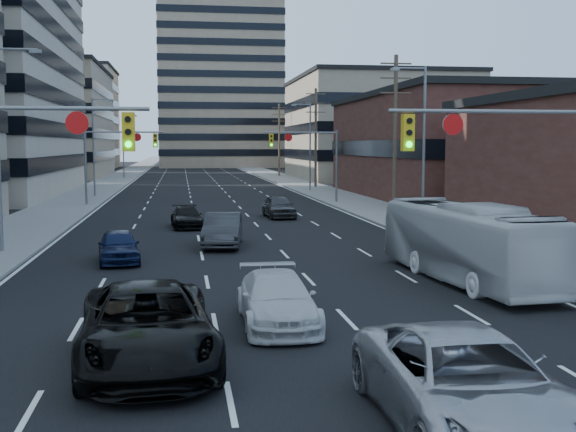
{
  "coord_description": "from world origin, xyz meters",
  "views": [
    {
      "loc": [
        -2.65,
        -12.98,
        4.78
      ],
      "look_at": [
        1.2,
        12.93,
        2.2
      ],
      "focal_mm": 45.0,
      "sensor_mm": 36.0,
      "label": 1
    }
  ],
  "objects_px": {
    "black_pickup": "(147,326)",
    "transit_bus": "(467,243)",
    "sedan_blue": "(119,246)",
    "silver_suv": "(467,384)",
    "white_van": "(277,300)"
  },
  "relations": [
    {
      "from": "black_pickup",
      "to": "transit_bus",
      "type": "height_order",
      "value": "transit_bus"
    },
    {
      "from": "sedan_blue",
      "to": "transit_bus",
      "type": "bearing_deg",
      "value": -32.61
    },
    {
      "from": "silver_suv",
      "to": "transit_bus",
      "type": "height_order",
      "value": "transit_bus"
    },
    {
      "from": "white_van",
      "to": "silver_suv",
      "type": "xyz_separation_m",
      "value": [
        2.17,
        -7.61,
        0.14
      ]
    },
    {
      "from": "sedan_blue",
      "to": "white_van",
      "type": "bearing_deg",
      "value": -72.25
    },
    {
      "from": "white_van",
      "to": "transit_bus",
      "type": "bearing_deg",
      "value": 34.91
    },
    {
      "from": "black_pickup",
      "to": "silver_suv",
      "type": "height_order",
      "value": "black_pickup"
    },
    {
      "from": "black_pickup",
      "to": "white_van",
      "type": "height_order",
      "value": "black_pickup"
    },
    {
      "from": "black_pickup",
      "to": "silver_suv",
      "type": "bearing_deg",
      "value": -44.05
    },
    {
      "from": "silver_suv",
      "to": "white_van",
      "type": "bearing_deg",
      "value": 106.37
    },
    {
      "from": "transit_bus",
      "to": "black_pickup",
      "type": "bearing_deg",
      "value": -147.1
    },
    {
      "from": "silver_suv",
      "to": "sedan_blue",
      "type": "bearing_deg",
      "value": 111.46
    },
    {
      "from": "black_pickup",
      "to": "white_van",
      "type": "relative_size",
      "value": 1.31
    },
    {
      "from": "transit_bus",
      "to": "sedan_blue",
      "type": "relative_size",
      "value": 2.5
    },
    {
      "from": "white_van",
      "to": "sedan_blue",
      "type": "height_order",
      "value": "white_van"
    }
  ]
}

